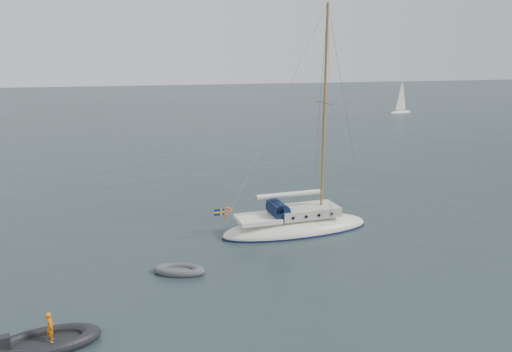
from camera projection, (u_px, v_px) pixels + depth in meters
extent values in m
plane|color=black|center=(252.00, 252.00, 28.25)|extent=(300.00, 300.00, 0.00)
ellipsoid|color=white|center=(296.00, 229.00, 31.54)|extent=(9.63, 3.00, 1.61)
cube|color=beige|center=(308.00, 211.00, 31.46)|extent=(3.85, 2.03, 0.59)
cube|color=white|center=(257.00, 218.00, 30.69)|extent=(2.57, 2.03, 0.27)
cylinder|color=black|center=(278.00, 209.00, 30.91)|extent=(1.03, 1.77, 1.03)
cube|color=black|center=(274.00, 206.00, 30.80)|extent=(0.48, 1.77, 0.43)
cylinder|color=olive|center=(325.00, 114.00, 30.22)|extent=(0.16, 0.16, 12.84)
cylinder|color=olive|center=(325.00, 103.00, 30.06)|extent=(0.05, 2.35, 0.05)
cylinder|color=olive|center=(289.00, 195.00, 30.87)|extent=(4.49, 0.11, 0.11)
cylinder|color=silver|center=(289.00, 194.00, 30.86)|extent=(4.18, 0.30, 0.30)
cylinder|color=gray|center=(229.00, 213.00, 30.16)|extent=(0.04, 2.35, 0.04)
torus|color=#FD4E04|center=(227.00, 210.00, 30.75)|extent=(0.58, 0.11, 0.58)
cylinder|color=olive|center=(223.00, 215.00, 30.10)|extent=(0.03, 0.03, 0.96)
cube|color=navy|center=(218.00, 211.00, 29.94)|extent=(0.64, 0.02, 0.41)
cube|color=#FFB200|center=(218.00, 211.00, 29.94)|extent=(0.66, 0.03, 0.10)
cube|color=#FFB200|center=(220.00, 210.00, 29.97)|extent=(0.10, 0.03, 0.43)
cylinder|color=black|center=(282.00, 208.00, 32.09)|extent=(0.19, 0.06, 0.19)
cylinder|color=black|center=(292.00, 218.00, 30.16)|extent=(0.19, 0.06, 0.19)
cylinder|color=black|center=(294.00, 207.00, 32.30)|extent=(0.19, 0.06, 0.19)
cylinder|color=black|center=(305.00, 217.00, 30.37)|extent=(0.19, 0.06, 0.19)
cylinder|color=black|center=(307.00, 206.00, 32.50)|extent=(0.19, 0.06, 0.19)
cylinder|color=black|center=(318.00, 216.00, 30.58)|extent=(0.19, 0.06, 0.19)
cylinder|color=black|center=(319.00, 205.00, 32.71)|extent=(0.19, 0.06, 0.19)
cylinder|color=black|center=(331.00, 215.00, 30.79)|extent=(0.19, 0.06, 0.19)
cube|color=#525358|center=(179.00, 271.00, 25.52)|extent=(1.64, 0.68, 0.10)
cube|color=black|center=(46.00, 344.00, 19.12)|extent=(2.56, 1.07, 0.13)
cube|color=black|center=(6.00, 341.00, 18.70)|extent=(0.37, 0.37, 0.64)
imported|color=orange|center=(50.00, 327.00, 19.02)|extent=(0.32, 0.46, 1.23)
ellipsoid|color=silver|center=(400.00, 113.00, 92.82)|extent=(5.24, 1.75, 0.87)
cylinder|color=gray|center=(402.00, 94.00, 91.99)|extent=(0.09, 0.09, 6.12)
cone|color=silver|center=(402.00, 94.00, 91.98)|extent=(2.80, 2.80, 5.68)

